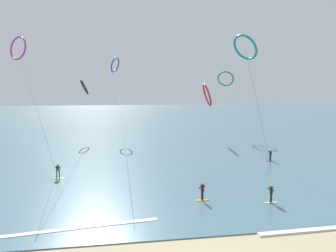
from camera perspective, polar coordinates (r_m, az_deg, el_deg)
name	(u,v)px	position (r m, az deg, el deg)	size (l,w,h in m)	color
sea_water	(133,117)	(120.58, -6.34, 1.62)	(400.00, 200.00, 0.08)	slate
surfer_violet	(270,156)	(47.29, 18.08, -5.21)	(1.40, 0.60, 1.70)	purple
surfer_amber	(202,193)	(29.58, 6.24, -11.91)	(1.40, 0.61, 1.70)	orange
surfer_lime	(58,172)	(38.53, -19.33, -7.89)	(1.40, 0.57, 1.70)	#8CC62D
surfer_ivory	(271,195)	(30.26, 18.21, -11.78)	(1.40, 0.73, 1.70)	silver
kite_emerald	(226,79)	(71.56, 10.42, 8.42)	(4.46, 28.14, 14.42)	#199351
kite_teal	(245,47)	(45.03, 13.83, 13.68)	(6.10, 4.52, 17.63)	teal
kite_charcoal	(84,87)	(68.41, -14.97, 6.82)	(2.56, 49.49, 12.51)	black
kite_cobalt	(115,65)	(72.36, -9.58, 10.83)	(2.96, 52.68, 17.55)	#2647B7
kite_magenta	(18,48)	(63.47, -25.55, 12.60)	(12.51, 25.64, 19.80)	#CC288E
kite_crimson	(207,95)	(63.48, 7.12, 5.60)	(4.84, 22.28, 11.55)	red
wave_crest_mid	(26,235)	(25.38, -24.39, -17.51)	(19.02, 0.50, 0.12)	white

